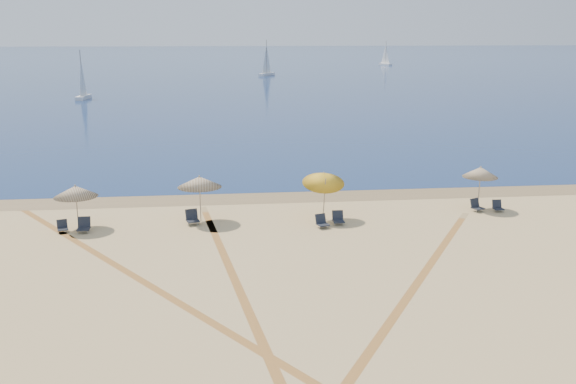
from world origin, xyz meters
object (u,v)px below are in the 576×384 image
umbrella_1 (76,191)px  umbrella_2 (200,182)px  umbrella_3 (324,178)px  sailboat_0 (386,58)px  chair_3 (84,226)px  chair_4 (192,218)px  chair_8 (498,206)px  chair_2 (62,227)px  chair_6 (338,218)px  chair_5 (322,222)px  umbrella_4 (480,172)px  sailboat_1 (82,84)px  chair_7 (476,206)px  sailboat_2 (267,65)px

umbrella_1 → umbrella_2: (6.06, 0.54, 0.20)m
umbrella_3 → sailboat_0: (43.22, 152.32, -0.10)m
chair_3 → chair_4: size_ratio=0.84×
umbrella_3 → chair_8: size_ratio=4.52×
umbrella_3 → chair_8: bearing=2.5°
umbrella_1 → umbrella_3: umbrella_3 is taller
umbrella_3 → chair_8: umbrella_3 is taller
umbrella_1 → umbrella_3: size_ratio=0.81×
chair_2 → umbrella_1: bearing=24.0°
umbrella_2 → sailboat_0: sailboat_0 is taller
umbrella_2 → chair_6: umbrella_2 is taller
chair_5 → chair_3: bearing=159.7°
umbrella_4 → chair_3: size_ratio=3.34×
chair_4 → sailboat_1: size_ratio=0.12×
chair_7 → sailboat_0: (34.64, 151.73, 1.79)m
chair_2 → sailboat_1: (-11.88, 64.30, 1.85)m
chair_2 → sailboat_2: size_ratio=0.09×
chair_8 → chair_2: bearing=-177.0°
umbrella_1 → sailboat_2: bearing=80.9°
umbrella_3 → sailboat_1: sailboat_1 is taller
chair_2 → chair_7: size_ratio=0.85×
umbrella_2 → chair_2: size_ratio=3.49×
chair_4 → sailboat_0: (50.00, 152.50, 1.76)m
umbrella_3 → chair_7: umbrella_3 is taller
chair_7 → sailboat_0: 155.65m
umbrella_4 → sailboat_0: bearing=77.2°
umbrella_1 → chair_4: 5.86m
umbrella_4 → umbrella_2: bearing=-177.2°
umbrella_1 → umbrella_2: 6.08m
umbrella_4 → chair_7: 1.85m
umbrella_3 → sailboat_2: sailboat_2 is taller
sailboat_1 → sailboat_2: sailboat_2 is taller
umbrella_2 → chair_7: bearing=1.1°
chair_4 → chair_5: chair_4 is taller
umbrella_3 → chair_7: (8.58, 0.59, -1.89)m
chair_4 → chair_7: size_ratio=1.05×
chair_6 → chair_7: size_ratio=0.83×
sailboat_2 → chair_8: bearing=-54.9°
chair_3 → sailboat_0: sailboat_0 is taller
chair_2 → chair_8: chair_8 is taller
chair_4 → chair_8: size_ratio=1.40×
umbrella_4 → sailboat_1: size_ratio=0.35×
chair_2 → chair_7: (21.64, 1.40, 0.04)m
umbrella_4 → chair_7: (-0.28, -0.47, -1.77)m
umbrella_3 → sailboat_0: sailboat_0 is taller
chair_2 → umbrella_4: bearing=-12.7°
chair_7 → umbrella_2: bearing=158.8°
chair_6 → sailboat_1: bearing=111.4°
sailboat_0 → umbrella_4: bearing=-129.3°
sailboat_0 → chair_3: bearing=-136.3°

